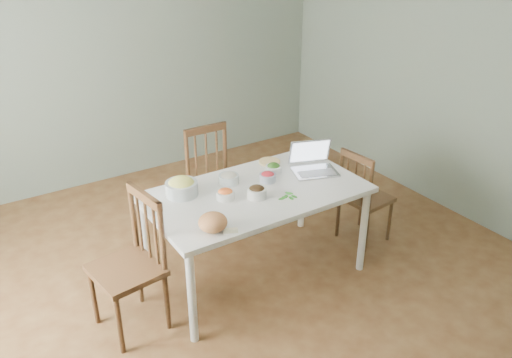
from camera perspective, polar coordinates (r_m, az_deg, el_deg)
floor at (r=4.37m, az=-2.13°, el=-11.55°), size 5.00×5.00×0.00m
wall_back at (r=5.90m, az=-15.18°, el=12.44°), size 5.00×0.00×2.70m
wall_right at (r=5.34m, az=21.71°, el=10.08°), size 0.00×5.00×2.70m
dining_table at (r=4.28m, az=0.00°, el=-5.96°), size 1.69×0.95×0.79m
chair_far at (r=4.79m, az=-4.23°, el=-0.68°), size 0.46×0.44×1.02m
chair_left at (r=3.81m, az=-13.96°, el=-9.24°), size 0.50×0.52×1.04m
chair_right at (r=4.84m, az=11.85°, el=-1.74°), size 0.42×0.43×0.90m
bread_boule at (r=3.55m, az=-4.71°, el=-4.70°), size 0.22×0.22×0.13m
butter_stick at (r=3.55m, az=-2.79°, el=-5.61°), size 0.10×0.07×0.03m
bowl_squash at (r=4.03m, az=-8.08°, el=-0.80°), size 0.31×0.31×0.14m
bowl_carrot at (r=3.96m, az=-3.34°, el=-1.62°), size 0.19×0.19×0.08m
bowl_onion at (r=4.18m, az=-2.98°, el=0.12°), size 0.17×0.17×0.09m
bowl_mushroom at (r=3.96m, az=0.08°, el=-1.40°), size 0.18×0.18×0.10m
bowl_redpep at (r=4.21m, az=1.27°, el=0.26°), size 0.16×0.16×0.08m
bowl_broccoli at (r=4.35m, az=1.91°, el=1.20°), size 0.15×0.15×0.08m
flatbread at (r=4.54m, az=1.47°, el=1.88°), size 0.21×0.21×0.02m
basil_bunch at (r=3.99m, az=3.33°, el=-1.87°), size 0.18×0.18×0.02m
laptop at (r=4.34m, az=6.51°, el=2.10°), size 0.44×0.42×0.24m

